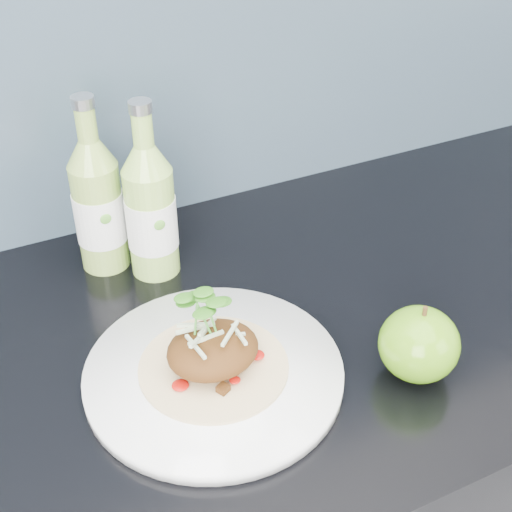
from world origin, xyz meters
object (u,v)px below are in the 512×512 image
object	(u,v)px
green_apple	(419,344)
cider_bottle_right	(151,211)
dinner_plate	(214,373)
cider_bottle_left	(98,205)

from	to	relation	value
green_apple	cider_bottle_right	xyz separation A→B (m)	(-0.19, 0.30, 0.05)
dinner_plate	green_apple	size ratio (longest dim) A/B	3.06
green_apple	cider_bottle_right	bearing A→B (deg)	121.96
cider_bottle_left	cider_bottle_right	xyz separation A→B (m)	(0.05, -0.04, 0.00)
dinner_plate	green_apple	xyz separation A→B (m)	(0.20, -0.09, 0.03)
green_apple	cider_bottle_right	world-z (taller)	cider_bottle_right
cider_bottle_left	cider_bottle_right	world-z (taller)	same
green_apple	cider_bottle_left	bearing A→B (deg)	125.22
dinner_plate	cider_bottle_right	xyz separation A→B (m)	(0.01, 0.22, 0.08)
green_apple	cider_bottle_left	xyz separation A→B (m)	(-0.24, 0.35, 0.05)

